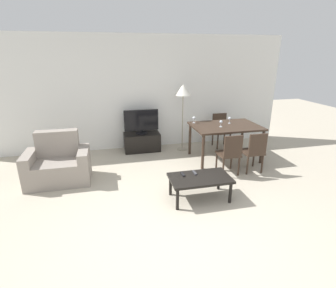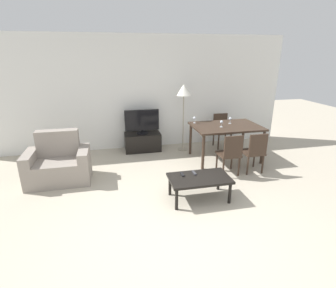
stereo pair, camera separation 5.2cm
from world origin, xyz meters
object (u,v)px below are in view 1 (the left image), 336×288
tv_stand (142,142)px  wine_glass_left (194,119)px  dining_chair_far (221,129)px  dining_chair_near_right (254,150)px  dining_table (225,129)px  armchair (58,165)px  tv (141,122)px  wine_glass_right (221,122)px  floor_lamp (183,93)px  remote_secondary (195,173)px  coffee_table (200,180)px  wine_glass_center (230,119)px  dining_chair_near (230,152)px  remote_primary (183,174)px

tv_stand → wine_glass_left: wine_glass_left is taller
dining_chair_far → dining_chair_near_right: same height
dining_table → dining_chair_far: 0.87m
armchair → dining_chair_near_right: (3.72, -0.46, 0.14)m
tv → wine_glass_right: 1.89m
tv_stand → floor_lamp: size_ratio=0.54×
dining_chair_near_right → wine_glass_left: 1.51m
tv → remote_secondary: bearing=-76.2°
armchair → dining_chair_far: (3.72, 1.14, 0.14)m
coffee_table → wine_glass_center: bearing=52.7°
dining_chair_near_right → dining_chair_near: bearing=180.0°
dining_chair_far → wine_glass_center: (-0.10, -0.66, 0.42)m
coffee_table → wine_glass_left: wine_glass_left is taller
dining_chair_far → dining_chair_near_right: size_ratio=1.00×
wine_glass_right → tv: bearing=147.1°
remote_primary → wine_glass_right: bearing=46.9°
tv_stand → coffee_table: (0.61, -2.47, 0.13)m
tv_stand → dining_chair_near_right: bearing=-41.1°
floor_lamp → wine_glass_left: 0.68m
coffee_table → wine_glass_center: (1.28, 1.68, 0.53)m
dining_chair_near → remote_primary: size_ratio=5.55×
dining_chair_far → tv: bearing=176.3°
dining_chair_near_right → remote_primary: (-1.63, -0.59, -0.06)m
dining_chair_near_right → tv_stand: bearing=138.9°
wine_glass_center → wine_glass_right: (-0.31, -0.23, 0.00)m
wine_glass_left → wine_glass_center: size_ratio=1.00×
tv_stand → coffee_table: size_ratio=0.88×
dining_chair_far → remote_primary: 2.73m
dining_chair_near_right → floor_lamp: size_ratio=0.52×
coffee_table → floor_lamp: 2.56m
armchair → coffee_table: 2.62m
dining_table → remote_secondary: 1.83m
coffee_table → dining_chair_near: (0.87, 0.74, 0.12)m
wine_glass_right → wine_glass_left: bearing=135.9°
dining_table → floor_lamp: 1.29m
dining_chair_far → wine_glass_center: wine_glass_center is taller
armchair → wine_glass_right: size_ratio=7.65×
dining_chair_far → wine_glass_center: bearing=-98.9°
tv → wine_glass_right: tv is taller
dining_chair_near_right → remote_primary: dining_chair_near_right is taller
tv → dining_chair_near: tv is taller
tv → wine_glass_left: 1.27m
armchair → wine_glass_left: 2.98m
dining_table → wine_glass_right: wine_glass_right is taller
floor_lamp → remote_secondary: 2.40m
dining_chair_near_right → armchair: bearing=172.9°
tv_stand → coffee_table: bearing=-76.1°
tv → dining_chair_near: 2.29m
remote_primary → wine_glass_right: size_ratio=1.03×
tv → coffee_table: (0.61, -2.47, -0.38)m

